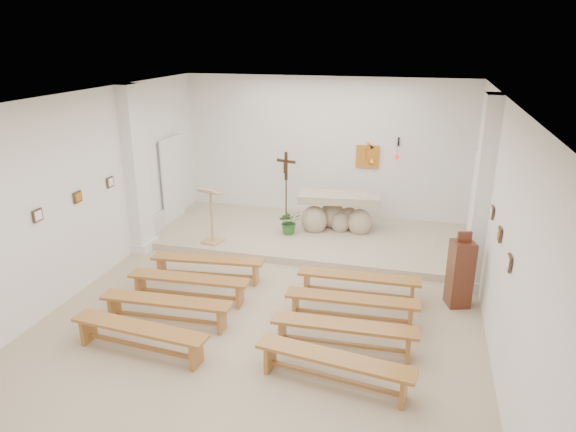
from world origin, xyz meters
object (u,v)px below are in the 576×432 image
(bench_right_fourth, at_px, (334,364))
(bench_left_fourth, at_px, (139,333))
(donation_pedestal, at_px, (460,273))
(bench_left_third, at_px, (166,306))
(crucifix_stand, at_px, (286,181))
(bench_left_front, at_px, (208,263))
(bench_left_second, at_px, (189,283))
(altar, at_px, (338,215))
(lectern, at_px, (211,216))
(bench_right_second, at_px, (352,304))
(bench_right_front, at_px, (359,281))
(bench_right_third, at_px, (344,331))

(bench_right_fourth, bearing_deg, bench_left_fourth, -172.28)
(donation_pedestal, bearing_deg, bench_left_third, -175.69)
(crucifix_stand, bearing_deg, bench_left_third, -80.59)
(crucifix_stand, xyz_separation_m, donation_pedestal, (3.89, -3.10, -0.51))
(bench_left_front, bearing_deg, bench_left_second, -96.07)
(donation_pedestal, height_order, bench_left_third, donation_pedestal)
(altar, bearing_deg, lectern, -155.82)
(bench_left_front, bearing_deg, bench_left_third, -96.07)
(bench_left_fourth, bearing_deg, bench_left_second, 94.84)
(lectern, relative_size, bench_left_front, 0.58)
(bench_right_second, bearing_deg, donation_pedestal, 29.21)
(donation_pedestal, bearing_deg, crucifix_stand, 123.34)
(bench_right_front, distance_m, bench_left_third, 3.29)
(crucifix_stand, distance_m, donation_pedestal, 5.00)
(bench_right_third, height_order, bench_right_fourth, same)
(bench_left_second, bearing_deg, altar, 58.80)
(bench_left_front, height_order, bench_right_second, same)
(altar, bearing_deg, bench_right_third, -85.82)
(lectern, distance_m, bench_right_front, 3.66)
(bench_left_fourth, height_order, bench_right_fourth, same)
(bench_right_front, bearing_deg, bench_left_front, 178.33)
(donation_pedestal, relative_size, bench_left_second, 0.63)
(donation_pedestal, xyz_separation_m, bench_right_second, (-1.68, -1.04, -0.26))
(bench_left_fourth, bearing_deg, bench_left_front, 94.84)
(donation_pedestal, relative_size, bench_left_third, 0.63)
(crucifix_stand, distance_m, bench_left_second, 4.26)
(bench_left_front, relative_size, bench_right_front, 1.01)
(altar, distance_m, bench_left_front, 3.50)
(bench_right_third, bearing_deg, bench_right_second, 87.90)
(donation_pedestal, bearing_deg, bench_right_second, -166.28)
(bench_left_second, bearing_deg, lectern, 99.56)
(bench_left_third, bearing_deg, crucifix_stand, 79.87)
(bench_left_front, relative_size, bench_left_second, 1.00)
(bench_left_fourth, xyz_separation_m, bench_right_fourth, (2.85, 0.00, 0.00))
(bench_right_second, distance_m, bench_right_fourth, 1.65)
(bench_left_second, bearing_deg, donation_pedestal, 9.76)
(bench_left_third, bearing_deg, bench_right_second, 13.28)
(lectern, distance_m, bench_left_fourth, 3.93)
(bench_left_third, height_order, bench_left_fourth, same)
(bench_right_front, xyz_separation_m, bench_left_second, (-2.85, -0.82, 0.00))
(bench_left_third, distance_m, bench_right_fourth, 2.96)
(lectern, height_order, bench_left_second, lectern)
(bench_left_fourth, distance_m, bench_right_fourth, 2.85)
(bench_left_third, relative_size, bench_left_fourth, 1.00)
(bench_right_third, bearing_deg, bench_left_second, 161.76)
(altar, bearing_deg, crucifix_stand, 155.33)
(crucifix_stand, bearing_deg, bench_left_fourth, -79.57)
(crucifix_stand, height_order, bench_left_third, crucifix_stand)
(bench_right_third, bearing_deg, bench_left_fourth, -165.96)
(crucifix_stand, bearing_deg, lectern, -103.99)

